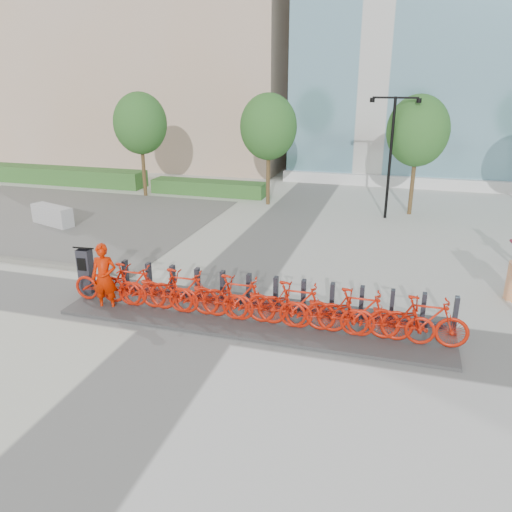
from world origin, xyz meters
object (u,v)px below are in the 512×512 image
(worker_red, at_px, (104,278))
(jersey_barrier, at_px, (52,215))
(bike_0, at_px, (108,284))
(kiosk, at_px, (86,270))

(worker_red, height_order, jersey_barrier, worker_red)
(bike_0, relative_size, kiosk, 1.43)
(kiosk, distance_m, worker_red, 1.24)
(kiosk, bearing_deg, jersey_barrier, 129.79)
(kiosk, height_order, worker_red, worker_red)
(kiosk, xyz_separation_m, worker_red, (1.03, -0.68, 0.16))
(kiosk, bearing_deg, bike_0, -27.79)
(kiosk, bearing_deg, worker_red, -37.77)
(bike_0, bearing_deg, worker_red, -157.97)
(bike_0, relative_size, worker_red, 1.10)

